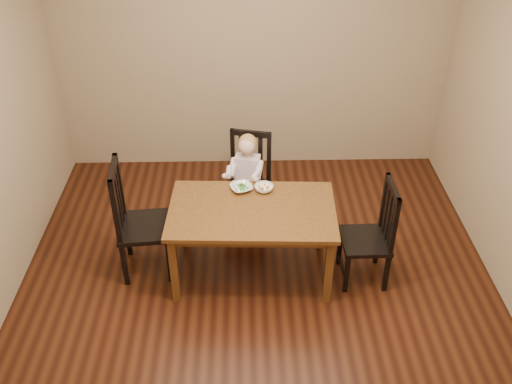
{
  "coord_description": "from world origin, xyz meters",
  "views": [
    {
      "loc": [
        -0.09,
        -3.5,
        3.37
      ],
      "look_at": [
        -0.01,
        0.25,
        0.78
      ],
      "focal_mm": 40.0,
      "sensor_mm": 36.0,
      "label": 1
    }
  ],
  "objects_px": {
    "dining_table": "(252,217)",
    "chair_right": "(371,235)",
    "chair_child": "(248,182)",
    "bowl_veg": "(264,188)",
    "toddler": "(247,173)",
    "bowl_peas": "(241,188)",
    "chair_left": "(138,222)"
  },
  "relations": [
    {
      "from": "chair_right",
      "to": "bowl_peas",
      "type": "bearing_deg",
      "value": 70.47
    },
    {
      "from": "dining_table",
      "to": "chair_right",
      "type": "distance_m",
      "value": 0.99
    },
    {
      "from": "chair_right",
      "to": "dining_table",
      "type": "bearing_deg",
      "value": 84.15
    },
    {
      "from": "chair_child",
      "to": "bowl_veg",
      "type": "bearing_deg",
      "value": 117.84
    },
    {
      "from": "chair_left",
      "to": "toddler",
      "type": "relative_size",
      "value": 2.06
    },
    {
      "from": "toddler",
      "to": "dining_table",
      "type": "bearing_deg",
      "value": 105.59
    },
    {
      "from": "toddler",
      "to": "chair_left",
      "type": "bearing_deg",
      "value": 46.66
    },
    {
      "from": "bowl_peas",
      "to": "bowl_veg",
      "type": "xyz_separation_m",
      "value": [
        0.19,
        -0.01,
        0.0
      ]
    },
    {
      "from": "chair_child",
      "to": "toddler",
      "type": "relative_size",
      "value": 1.82
    },
    {
      "from": "chair_left",
      "to": "toddler",
      "type": "xyz_separation_m",
      "value": [
        0.91,
        0.61,
        0.07
      ]
    },
    {
      "from": "bowl_veg",
      "to": "dining_table",
      "type": "bearing_deg",
      "value": -111.96
    },
    {
      "from": "dining_table",
      "to": "chair_right",
      "type": "height_order",
      "value": "chair_right"
    },
    {
      "from": "chair_child",
      "to": "chair_right",
      "type": "xyz_separation_m",
      "value": [
        0.99,
        -0.81,
        0.0
      ]
    },
    {
      "from": "chair_left",
      "to": "chair_right",
      "type": "height_order",
      "value": "chair_left"
    },
    {
      "from": "chair_left",
      "to": "chair_right",
      "type": "xyz_separation_m",
      "value": [
        1.91,
        -0.16,
        -0.05
      ]
    },
    {
      "from": "chair_right",
      "to": "toddler",
      "type": "relative_size",
      "value": 1.84
    },
    {
      "from": "bowl_veg",
      "to": "chair_right",
      "type": "bearing_deg",
      "value": -21.42
    },
    {
      "from": "dining_table",
      "to": "chair_child",
      "type": "bearing_deg",
      "value": 91.74
    },
    {
      "from": "chair_child",
      "to": "bowl_veg",
      "type": "relative_size",
      "value": 5.82
    },
    {
      "from": "chair_left",
      "to": "bowl_peas",
      "type": "xyz_separation_m",
      "value": [
        0.86,
        0.19,
        0.19
      ]
    },
    {
      "from": "bowl_peas",
      "to": "toddler",
      "type": "bearing_deg",
      "value": 82.96
    },
    {
      "from": "chair_right",
      "to": "bowl_peas",
      "type": "distance_m",
      "value": 1.14
    },
    {
      "from": "chair_left",
      "to": "chair_right",
      "type": "distance_m",
      "value": 1.92
    },
    {
      "from": "chair_right",
      "to": "bowl_peas",
      "type": "xyz_separation_m",
      "value": [
        -1.05,
        0.35,
        0.25
      ]
    },
    {
      "from": "dining_table",
      "to": "bowl_peas",
      "type": "bearing_deg",
      "value": 107.25
    },
    {
      "from": "chair_child",
      "to": "toddler",
      "type": "distance_m",
      "value": 0.14
    },
    {
      "from": "chair_right",
      "to": "bowl_peas",
      "type": "relative_size",
      "value": 5.23
    },
    {
      "from": "dining_table",
      "to": "chair_right",
      "type": "xyz_separation_m",
      "value": [
        0.97,
        -0.08,
        -0.15
      ]
    },
    {
      "from": "bowl_peas",
      "to": "chair_left",
      "type": "bearing_deg",
      "value": -167.37
    },
    {
      "from": "chair_right",
      "to": "toddler",
      "type": "distance_m",
      "value": 1.27
    },
    {
      "from": "dining_table",
      "to": "chair_left",
      "type": "xyz_separation_m",
      "value": [
        -0.94,
        0.08,
        -0.09
      ]
    },
    {
      "from": "dining_table",
      "to": "toddler",
      "type": "relative_size",
      "value": 2.71
    }
  ]
}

